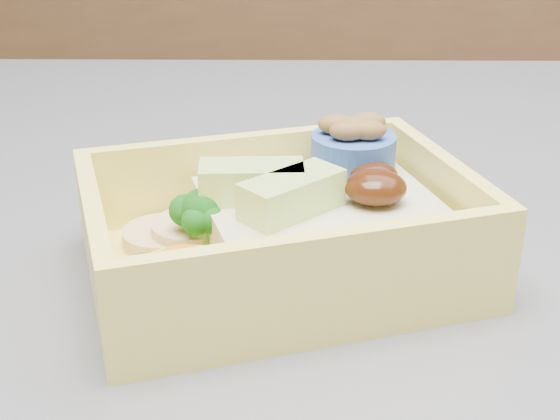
{
  "coord_description": "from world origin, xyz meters",
  "views": [
    {
      "loc": [
        0.18,
        -0.45,
        1.11
      ],
      "look_at": [
        0.18,
        -0.11,
        0.96
      ],
      "focal_mm": 50.0,
      "sensor_mm": 36.0,
      "label": 1
    }
  ],
  "objects": [
    {
      "name": "bento_box",
      "position": [
        0.18,
        -0.11,
        0.94
      ],
      "size": [
        0.21,
        0.18,
        0.07
      ],
      "rotation": [
        0.0,
        0.0,
        0.31
      ],
      "color": "#FFED69",
      "rests_on": "island"
    }
  ]
}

